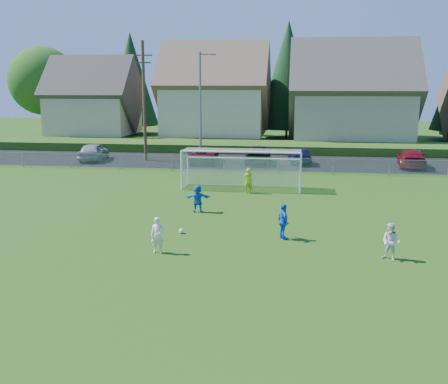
{
  "coord_description": "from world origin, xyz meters",
  "views": [
    {
      "loc": [
        3.46,
        -16.31,
        6.49
      ],
      "look_at": [
        0.0,
        8.0,
        1.4
      ],
      "focal_mm": 42.0,
      "sensor_mm": 36.0,
      "label": 1
    }
  ],
  "objects": [
    {
      "name": "car_e",
      "position": [
        3.6,
        27.03,
        0.71
      ],
      "size": [
        2.12,
        4.31,
        1.41
      ],
      "primitive_type": "imported",
      "rotation": [
        0.0,
        0.0,
        3.25
      ],
      "color": "#141241",
      "rests_on": "ground"
    },
    {
      "name": "player_blue_a",
      "position": [
        2.93,
        5.26,
        0.77
      ],
      "size": [
        0.73,
        0.97,
        1.54
      ],
      "primitive_type": "imported",
      "rotation": [
        0.0,
        0.0,
        2.02
      ],
      "color": "blue",
      "rests_on": "ground"
    },
    {
      "name": "car_g",
      "position": [
        12.36,
        26.35,
        0.71
      ],
      "size": [
        2.53,
        5.08,
        1.42
      ],
      "primitive_type": "imported",
      "rotation": [
        0.0,
        0.0,
        3.03
      ],
      "color": "maroon",
      "rests_on": "ground"
    },
    {
      "name": "car_c",
      "position": [
        -4.33,
        26.42,
        0.68
      ],
      "size": [
        2.63,
        5.05,
        1.36
      ],
      "primitive_type": "imported",
      "rotation": [
        0.0,
        0.0,
        3.22
      ],
      "color": "#5B0A17",
      "rests_on": "ground"
    },
    {
      "name": "car_a",
      "position": [
        -13.95,
        26.41,
        0.76
      ],
      "size": [
        2.26,
        4.64,
        1.53
      ],
      "primitive_type": "imported",
      "rotation": [
        0.0,
        0.0,
        3.25
      ],
      "color": "#9EA1A6",
      "rests_on": "ground"
    },
    {
      "name": "streetlight",
      "position": [
        -4.45,
        26.0,
        4.84
      ],
      "size": [
        1.38,
        0.18,
        9.0
      ],
      "color": "slate",
      "rests_on": "ground"
    },
    {
      "name": "car_d",
      "position": [
        0.17,
        26.83,
        0.72
      ],
      "size": [
        2.17,
        5.03,
        1.44
      ],
      "primitive_type": "imported",
      "rotation": [
        0.0,
        0.0,
        3.17
      ],
      "color": "black",
      "rests_on": "ground"
    },
    {
      "name": "soccer_goal",
      "position": [
        0.0,
        16.05,
        1.63
      ],
      "size": [
        7.42,
        1.9,
        2.5
      ],
      "color": "white",
      "rests_on": "ground"
    },
    {
      "name": "chainlink_fence",
      "position": [
        0.0,
        22.0,
        0.63
      ],
      "size": [
        52.06,
        0.06,
        1.2
      ],
      "color": "gray",
      "rests_on": "ground"
    },
    {
      "name": "soccer_ball",
      "position": [
        -1.55,
        5.49,
        0.11
      ],
      "size": [
        0.22,
        0.22,
        0.22
      ],
      "primitive_type": "sphere",
      "color": "white",
      "rests_on": "ground"
    },
    {
      "name": "tree_row",
      "position": [
        1.04,
        48.74,
        6.91
      ],
      "size": [
        65.98,
        12.36,
        13.8
      ],
      "color": "#382616",
      "rests_on": "ground"
    },
    {
      "name": "player_blue_b",
      "position": [
        -1.57,
        9.47,
        0.71
      ],
      "size": [
        1.36,
        0.56,
        1.43
      ],
      "primitive_type": "imported",
      "rotation": [
        0.0,
        0.0,
        3.25
      ],
      "color": "blue",
      "rests_on": "ground"
    },
    {
      "name": "grass_embankment",
      "position": [
        0.0,
        35.0,
        0.4
      ],
      "size": [
        70.0,
        6.0,
        0.8
      ],
      "primitive_type": "cube",
      "color": "#1E420F",
      "rests_on": "ground"
    },
    {
      "name": "player_white_a",
      "position": [
        -1.86,
        2.69,
        0.71
      ],
      "size": [
        0.54,
        0.37,
        1.43
      ],
      "primitive_type": "imported",
      "rotation": [
        0.0,
        0.0,
        0.06
      ],
      "color": "white",
      "rests_on": "ground"
    },
    {
      "name": "utility_pole",
      "position": [
        -9.5,
        27.0,
        5.15
      ],
      "size": [
        1.6,
        0.26,
        10.0
      ],
      "color": "#473321",
      "rests_on": "ground"
    },
    {
      "name": "goalkeeper",
      "position": [
        0.53,
        14.57,
        0.76
      ],
      "size": [
        0.65,
        0.55,
        1.53
      ],
      "primitive_type": "imported",
      "rotation": [
        0.0,
        0.0,
        3.53
      ],
      "color": "#9ECE18",
      "rests_on": "ground"
    },
    {
      "name": "houses_row",
      "position": [
        1.97,
        42.46,
        7.33
      ],
      "size": [
        53.9,
        11.45,
        13.27
      ],
      "color": "tan",
      "rests_on": "ground"
    },
    {
      "name": "ground",
      "position": [
        0.0,
        0.0,
        0.0
      ],
      "size": [
        160.0,
        160.0,
        0.0
      ],
      "primitive_type": "plane",
      "color": "#193D0C",
      "rests_on": "ground"
    },
    {
      "name": "asphalt_lot",
      "position": [
        0.0,
        27.5,
        0.01
      ],
      "size": [
        60.0,
        60.0,
        0.0
      ],
      "primitive_type": "plane",
      "color": "black",
      "rests_on": "ground"
    },
    {
      "name": "player_white_b",
      "position": [
        6.99,
        3.11,
        0.71
      ],
      "size": [
        0.87,
        0.82,
        1.41
      ],
      "primitive_type": "imported",
      "rotation": [
        0.0,
        0.0,
        -0.56
      ],
      "color": "white",
      "rests_on": "ground"
    }
  ]
}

